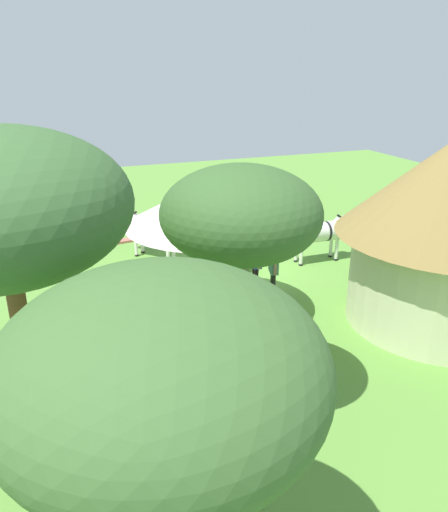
# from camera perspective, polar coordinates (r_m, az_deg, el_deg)

# --- Properties ---
(ground_plane) EXTENTS (36.00, 36.00, 0.00)m
(ground_plane) POSITION_cam_1_polar(r_m,az_deg,el_deg) (14.92, 0.84, -2.25)
(ground_plane) COLOR #5A8E37
(thatched_hut) EXTENTS (5.12, 5.12, 4.54)m
(thatched_hut) POSITION_cam_1_polar(r_m,az_deg,el_deg) (12.54, 24.32, 3.32)
(thatched_hut) COLOR beige
(thatched_hut) RESTS_ON ground_plane
(shade_umbrella) EXTENTS (3.77, 3.77, 3.47)m
(shade_umbrella) POSITION_cam_1_polar(r_m,az_deg,el_deg) (11.36, -2.06, 6.03)
(shade_umbrella) COLOR brown
(shade_umbrella) RESTS_ON ground_plane
(patio_dining_table) EXTENTS (1.59, 1.09, 0.74)m
(patio_dining_table) POSITION_cam_1_polar(r_m,az_deg,el_deg) (12.17, -1.91, -4.52)
(patio_dining_table) COLOR silver
(patio_dining_table) RESTS_ON ground_plane
(patio_chair_near_hut) EXTENTS (0.61, 0.60, 0.90)m
(patio_chair_near_hut) POSITION_cam_1_polar(r_m,az_deg,el_deg) (12.89, -6.71, -3.81)
(patio_chair_near_hut) COLOR white
(patio_chair_near_hut) RESTS_ON ground_plane
(patio_chair_near_lawn) EXTENTS (0.57, 0.58, 0.90)m
(patio_chair_near_lawn) POSITION_cam_1_polar(r_m,az_deg,el_deg) (11.49, -6.49, -7.09)
(patio_chair_near_lawn) COLOR white
(patio_chair_near_lawn) RESTS_ON ground_plane
(patio_chair_east_end) EXTENTS (0.61, 0.60, 0.90)m
(patio_chair_east_end) POSITION_cam_1_polar(r_m,az_deg,el_deg) (11.66, 3.36, -6.53)
(patio_chair_east_end) COLOR white
(patio_chair_east_end) RESTS_ON ground_plane
(patio_chair_west_end) EXTENTS (0.59, 0.60, 0.90)m
(patio_chair_west_end) POSITION_cam_1_polar(r_m,az_deg,el_deg) (13.17, 1.41, -3.10)
(patio_chair_west_end) COLOR silver
(patio_chair_west_end) RESTS_ON ground_plane
(guest_beside_umbrella) EXTENTS (0.32, 0.56, 1.62)m
(guest_beside_umbrella) POSITION_cam_1_polar(r_m,az_deg,el_deg) (13.10, 5.71, -1.19)
(guest_beside_umbrella) COLOR black
(guest_beside_umbrella) RESTS_ON ground_plane
(guest_behind_table) EXTENTS (0.23, 0.58, 1.61)m
(guest_behind_table) POSITION_cam_1_polar(r_m,az_deg,el_deg) (13.43, 3.65, -0.57)
(guest_behind_table) COLOR black
(guest_behind_table) RESTS_ON ground_plane
(standing_watcher) EXTENTS (0.47, 0.47, 1.68)m
(standing_watcher) POSITION_cam_1_polar(r_m,az_deg,el_deg) (17.85, 2.88, 5.15)
(standing_watcher) COLOR black
(standing_watcher) RESTS_ON ground_plane
(striped_lounge_chair) EXTENTS (0.98, 0.86, 0.58)m
(striped_lounge_chair) POSITION_cam_1_polar(r_m,az_deg,el_deg) (15.17, 1.71, -0.83)
(striped_lounge_chair) COLOR #2866AC
(striped_lounge_chair) RESTS_ON ground_plane
(zebra_nearest_camera) EXTENTS (1.72, 1.81, 1.49)m
(zebra_nearest_camera) POSITION_cam_1_polar(r_m,az_deg,el_deg) (16.17, -8.23, 3.05)
(zebra_nearest_camera) COLOR silver
(zebra_nearest_camera) RESTS_ON ground_plane
(zebra_by_umbrella) EXTENTS (2.36, 0.64, 1.50)m
(zebra_by_umbrella) POSITION_cam_1_polar(r_m,az_deg,el_deg) (15.98, 10.87, 2.66)
(zebra_by_umbrella) COLOR silver
(zebra_by_umbrella) RESTS_ON ground_plane
(acacia_tree_right_background) EXTENTS (3.11, 3.11, 4.29)m
(acacia_tree_right_background) POSITION_cam_1_polar(r_m,az_deg,el_deg) (4.64, -7.18, -13.13)
(acacia_tree_right_background) COLOR brown
(acacia_tree_right_background) RESTS_ON ground_plane
(acacia_tree_far_lawn) EXTENTS (2.58, 2.58, 4.51)m
(acacia_tree_far_lawn) POSITION_cam_1_polar(r_m,az_deg,el_deg) (7.87, 1.96, 4.69)
(acacia_tree_far_lawn) COLOR brown
(acacia_tree_far_lawn) RESTS_ON ground_plane
(acacia_tree_left_background) EXTENTS (3.41, 3.41, 5.26)m
(acacia_tree_left_background) POSITION_cam_1_polar(r_m,az_deg,el_deg) (7.04, -24.20, 5.07)
(acacia_tree_left_background) COLOR brown
(acacia_tree_left_background) RESTS_ON ground_plane
(brick_patio_kerb) EXTENTS (2.82, 0.72, 0.08)m
(brick_patio_kerb) POSITION_cam_1_polar(r_m,az_deg,el_deg) (17.86, -14.04, 1.27)
(brick_patio_kerb) COLOR #A75E51
(brick_patio_kerb) RESTS_ON ground_plane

